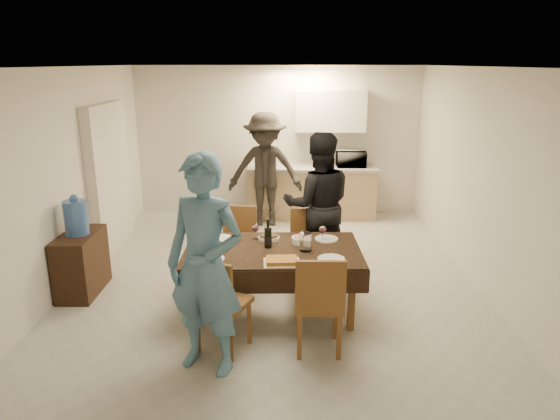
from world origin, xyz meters
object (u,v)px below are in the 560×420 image
Objects in this scene: person_far at (318,205)px; water_jug at (76,218)px; savoury_tart at (282,261)px; microwave at (351,159)px; dining_table at (273,252)px; wine_bottle at (268,233)px; water_pitcher at (306,242)px; person_near at (205,266)px; person_kitchen at (265,170)px; console at (82,263)px.

water_jug is at bearing 8.97° from person_far.
savoury_tart is 4.09m from microwave.
wine_bottle is at bearing 133.84° from dining_table.
person_near is (-0.90, -1.00, 0.15)m from water_pitcher.
wine_bottle is (-0.05, 0.05, 0.20)m from dining_table.
person_kitchen reaches higher than water_jug.
water_jug is at bearing -90.00° from console.
water_jug is 0.20× the size of person_near.
wine_bottle is 1.17m from person_far.
water_jug is at bearing 167.40° from dining_table.
person_kitchen is at bearing 92.74° from wine_bottle.
microwave is (3.55, 3.07, 0.68)m from console.
water_jug is at bearing 159.32° from person_near.
person_kitchen is (-0.19, 3.08, 0.24)m from dining_table.
person_near reaches higher than person_kitchen.
dining_table is 2.34m from console.
person_near is 1.06× the size of person_far.
water_pitcher is 0.11× the size of person_far.
dining_table is 0.97× the size of person_near.
dining_table is at bearing 59.54° from person_far.
savoury_tart is at bearing -85.13° from person_kitchen.
person_kitchen reaches higher than water_pitcher.
person_near is 4.15m from person_kitchen.
console is 0.57m from water_jug.
person_near reaches higher than person_far.
savoury_tart is 0.20× the size of person_far.
console is at bearing 169.00° from water_pitcher.
microwave is at bearing 69.17° from wine_bottle.
console is at bearing 167.40° from dining_table.
microwave reaches higher than wine_bottle.
dining_table is 1.01× the size of person_kitchen.
water_jug is (0.00, -0.00, 0.57)m from console.
person_kitchen is at bearing 51.56° from console.
dining_table is 9.61× the size of water_pitcher.
savoury_tart is at bearing 73.28° from microwave.
person_near is (1.72, -1.51, 0.61)m from console.
person_near is at bearing -134.13° from savoury_tart.
person_near is at bearing -118.81° from dining_table.
console is 2.44× the size of wine_bottle.
microwave is at bearing 68.99° from dining_table.
person_near is (-0.55, -1.05, 0.28)m from dining_table.
water_jug is at bearing 40.86° from microwave.
dining_table is 5.84× the size of wine_bottle.
person_far is at bearing 59.04° from wine_bottle.
savoury_tart is 0.96m from person_near.
water_pitcher is 1.12m from person_far.
wine_bottle is 0.65× the size of microwave.
microwave is (0.92, 3.58, 0.22)m from water_pitcher.
water_jug is 2.68m from water_pitcher.
savoury_tart is at bearing -70.77° from wine_bottle.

